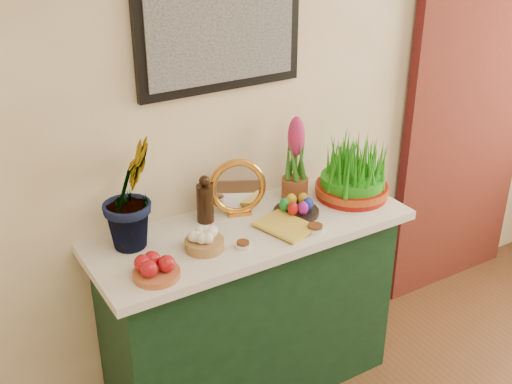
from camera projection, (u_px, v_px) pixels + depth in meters
The scene contains 13 objects.
sideboard at pixel (250, 314), 2.95m from camera, with size 1.30×0.45×0.85m, color #12331C.
tablecloth at pixel (250, 229), 2.75m from camera, with size 1.40×0.55×0.04m, color silver.
hyacinth_green at pixel (128, 178), 2.48m from camera, with size 0.29×0.25×0.59m, color #29691A.
apple_bowl at pixel (156, 268), 2.37m from camera, with size 0.21×0.21×0.09m.
garlic_basket at pixel (204, 241), 2.55m from camera, with size 0.19×0.19×0.09m.
vinegar_cruet at pixel (205, 201), 2.74m from camera, with size 0.07×0.07×0.22m.
mirror at pixel (238, 188), 2.79m from camera, with size 0.26×0.13×0.26m.
book at pixel (271, 233), 2.65m from camera, with size 0.16×0.23×0.03m, color gold.
spice_dish_left at pixel (243, 245), 2.58m from camera, with size 0.06×0.06×0.03m.
spice_dish_right at pixel (315, 228), 2.69m from camera, with size 0.08×0.08×0.03m.
egg_plate at pixel (297, 208), 2.82m from camera, with size 0.22×0.22×0.08m.
hyacinth_pink at pixel (295, 162), 2.90m from camera, with size 0.12×0.12×0.40m.
wheatgrass_sabzeh at pixel (353, 172), 2.94m from camera, with size 0.34×0.34×0.28m.
Camera 1 is at (-1.49, -0.06, 2.23)m, focal length 45.00 mm.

